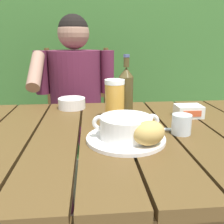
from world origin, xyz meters
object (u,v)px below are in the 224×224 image
butter_tub (189,111)px  table_knife (160,129)px  bread_roll (149,133)px  diner_bowl (72,103)px  beer_glass (115,100)px  serving_plate (126,138)px  person_eating (75,97)px  beer_bottle (126,91)px  water_glass_small (181,124)px  chair_near_diner (78,120)px  soup_bowl (126,126)px

butter_tub → table_knife: bearing=-137.6°
bread_roll → diner_bowl: size_ratio=0.97×
beer_glass → diner_bowl: size_ratio=1.29×
serving_plate → beer_glass: beer_glass is taller
person_eating → table_knife: (0.35, -0.67, 0.02)m
serving_plate → diner_bowl: (-0.21, 0.43, 0.02)m
beer_bottle → water_glass_small: size_ratio=3.75×
water_glass_small → chair_near_diner: bearing=114.0°
butter_tub → diner_bowl: size_ratio=0.85×
water_glass_small → butter_tub: size_ratio=0.64×
table_knife → serving_plate: bearing=-149.0°
bread_roll → water_glass_small: size_ratio=1.80×
serving_plate → table_knife: (0.14, 0.09, -0.00)m
water_glass_small → soup_bowl: bearing=-168.4°
diner_bowl → table_knife: bearing=-44.5°
soup_bowl → water_glass_small: soup_bowl is taller
bread_roll → water_glass_small: bread_roll is taller
chair_near_diner → serving_plate: 1.01m
chair_near_diner → soup_bowl: chair_near_diner is taller
table_knife → bread_roll: bearing=-117.8°
serving_plate → water_glass_small: size_ratio=3.71×
beer_bottle → butter_tub: 0.29m
water_glass_small → person_eating: bearing=119.9°
water_glass_small → serving_plate: bearing=-168.4°
chair_near_diner → table_knife: chair_near_diner is taller
serving_plate → soup_bowl: (0.00, 0.00, 0.04)m
bread_roll → beer_glass: 0.31m
serving_plate → butter_tub: 0.39m
bread_roll → water_glass_small: (0.14, 0.11, -0.01)m
butter_tub → soup_bowl: bearing=-142.4°
chair_near_diner → water_glass_small: 1.04m
bread_roll → person_eating: bearing=107.9°
serving_plate → chair_near_diner: bearing=102.1°
person_eating → serving_plate: bearing=-74.7°
beer_glass → beer_bottle: (0.05, 0.04, 0.03)m
person_eating → bread_roll: 0.87m
water_glass_small → beer_bottle: bearing=126.7°
soup_bowl → butter_tub: soup_bowl is taller
person_eating → diner_bowl: 0.34m
chair_near_diner → diner_bowl: 0.60m
person_eating → serving_plate: size_ratio=4.54×
beer_bottle → table_knife: (0.10, -0.18, -0.11)m
serving_plate → beer_glass: size_ratio=1.55×
soup_bowl → beer_bottle: 0.28m
chair_near_diner → beer_bottle: 0.82m
chair_near_diner → beer_bottle: size_ratio=3.72×
soup_bowl → butter_tub: size_ratio=1.99×
beer_glass → beer_bottle: size_ratio=0.64×
beer_glass → table_knife: beer_glass is taller
chair_near_diner → soup_bowl: 1.02m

